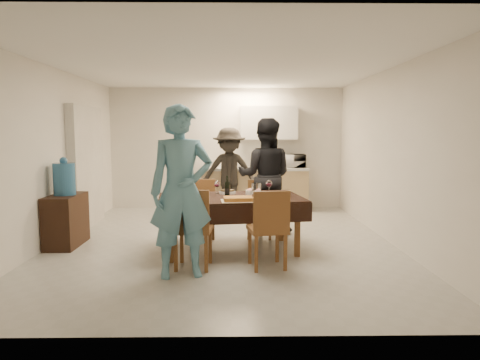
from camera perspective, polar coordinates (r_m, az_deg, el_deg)
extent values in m
cube|color=#A9A9A5|center=(6.51, -2.25, -8.29)|extent=(5.00, 6.00, 0.02)
cube|color=white|center=(6.37, -2.36, 14.98)|extent=(5.00, 6.00, 0.02)
cube|color=silver|center=(9.30, -1.83, 4.22)|extent=(5.00, 0.02, 2.60)
cube|color=silver|center=(3.32, -3.64, 0.42)|extent=(5.00, 0.02, 2.60)
cube|color=silver|center=(6.84, -23.75, 2.94)|extent=(0.02, 6.00, 2.60)
cube|color=silver|center=(6.72, 19.55, 3.05)|extent=(0.02, 6.00, 2.60)
cube|color=beige|center=(7.95, -19.79, 1.69)|extent=(0.15, 1.40, 2.10)
cube|color=tan|center=(9.07, 1.95, -1.36)|extent=(2.20, 0.60, 0.86)
cube|color=beige|center=(9.02, 1.96, 1.51)|extent=(2.24, 0.64, 0.05)
cube|color=silver|center=(9.15, 3.84, 7.62)|extent=(1.20, 0.34, 0.70)
cube|color=black|center=(5.91, -1.25, -2.44)|extent=(2.09, 1.41, 0.04)
cube|color=brown|center=(5.98, -1.24, -6.04)|extent=(0.07, 0.07, 0.72)
cube|color=brown|center=(5.25, -6.25, -6.51)|extent=(0.48, 0.48, 0.05)
cube|color=brown|center=(5.00, -6.51, -4.06)|extent=(0.45, 0.08, 0.48)
cube|color=brown|center=(5.24, 3.65, -6.59)|extent=(0.51, 0.51, 0.05)
cube|color=brown|center=(5.00, 3.85, -4.18)|extent=(0.44, 0.12, 0.47)
cube|color=brown|center=(6.72, -5.04, -4.00)|extent=(0.43, 0.43, 0.05)
cube|color=brown|center=(6.50, -5.18, -2.17)|extent=(0.41, 0.06, 0.44)
cube|color=brown|center=(6.72, 2.66, -4.04)|extent=(0.45, 0.45, 0.05)
cube|color=brown|center=(6.50, 2.77, -2.24)|extent=(0.41, 0.08, 0.43)
cube|color=black|center=(6.73, -22.17, -5.00)|extent=(0.40, 0.81, 0.75)
cylinder|color=teal|center=(6.65, -22.39, 0.12)|extent=(0.31, 0.31, 0.46)
cylinder|color=white|center=(5.85, 2.17, -1.36)|extent=(0.13, 0.13, 0.20)
cube|color=#B06C33|center=(5.53, -0.24, -2.55)|extent=(0.46, 0.36, 0.05)
cylinder|color=white|center=(6.09, 1.59, -1.66)|extent=(0.18, 0.18, 0.07)
cylinder|color=white|center=(6.19, -1.69, -1.68)|extent=(0.22, 0.22, 0.04)
cylinder|color=white|center=(5.65, -7.37, -2.61)|extent=(0.27, 0.27, 0.02)
cylinder|color=white|center=(5.64, 4.84, -2.60)|extent=(0.25, 0.25, 0.01)
cylinder|color=white|center=(6.24, -6.75, -1.75)|extent=(0.29, 0.29, 0.02)
cylinder|color=white|center=(6.23, 4.30, -1.75)|extent=(0.25, 0.25, 0.01)
imported|color=silver|center=(9.08, 7.06, 2.54)|extent=(0.51, 0.34, 0.28)
imported|color=#5A95B0|center=(4.88, -7.83, -1.51)|extent=(0.81, 0.62, 1.96)
imported|color=black|center=(6.95, 3.35, 0.49)|extent=(1.01, 0.84, 1.87)
imported|color=black|center=(8.56, -1.44, 1.15)|extent=(1.12, 0.65, 1.74)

